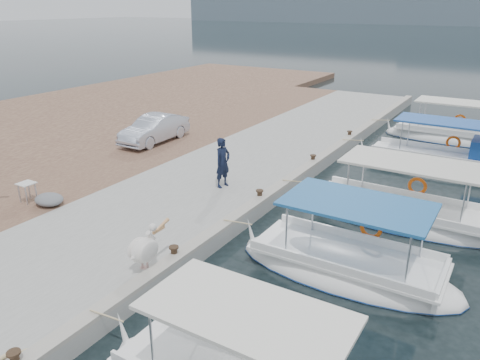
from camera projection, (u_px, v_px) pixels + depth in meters
The scene contains 15 objects.
ground at pixel (247, 228), 16.12m from camera, with size 400.00×400.00×0.00m, color black.
concrete_quay at pixel (246, 166), 21.49m from camera, with size 6.00×40.00×0.50m, color gray.
quay_curb at pixel (302, 170), 20.03m from camera, with size 0.44×40.00×0.12m, color #9E998C.
cobblestone_strip at pixel (162, 150), 23.92m from camera, with size 4.00×40.00×0.50m, color brown.
land_backing at pixel (37, 125), 28.79m from camera, with size 16.00×60.00×0.48m, color brown.
fishing_caique_b at pixel (346, 269), 13.40m from camera, with size 6.57×2.55×2.83m.
fishing_caique_c at pixel (399, 217), 16.64m from camera, with size 7.45×2.44×2.83m.
fishing_caique_d at pixel (443, 164), 22.01m from camera, with size 7.93×2.18×2.83m.
fishing_caique_e at pixel (449, 138), 26.40m from camera, with size 7.14×2.23×2.83m.
mooring_bollards at pixel (260, 193), 17.25m from camera, with size 0.28×20.28×0.33m.
pelican at pixel (145, 249), 12.51m from camera, with size 0.54×1.52×1.19m.
fisherman at pixel (223, 163), 18.10m from camera, with size 0.72×0.47×1.97m, color black.
parked_car at pixel (154, 129), 24.15m from camera, with size 1.47×4.21×1.39m, color silver.
tarp_bundle at pixel (49, 199), 16.70m from camera, with size 1.10×0.90×0.40m, color slate.
folding_table at pixel (27, 188), 16.83m from camera, with size 0.55×0.55×0.73m.
Camera 1 is at (7.33, -12.51, 7.25)m, focal length 35.00 mm.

